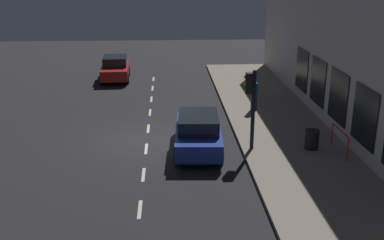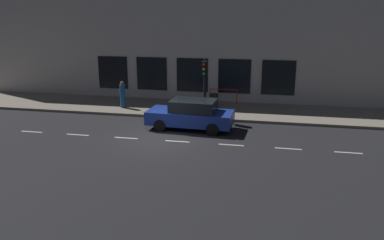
# 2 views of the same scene
# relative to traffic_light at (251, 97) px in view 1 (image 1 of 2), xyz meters

# --- Properties ---
(ground_plane) EXTENTS (60.00, 60.00, 0.00)m
(ground_plane) POSITION_rel_traffic_light_xyz_m (-4.29, 1.57, -2.37)
(ground_plane) COLOR #232326
(sidewalk) EXTENTS (4.50, 32.00, 0.15)m
(sidewalk) POSITION_rel_traffic_light_xyz_m (1.96, 1.57, -2.30)
(sidewalk) COLOR gray
(sidewalk) RESTS_ON ground
(building_facade) EXTENTS (0.65, 32.00, 8.39)m
(building_facade) POSITION_rel_traffic_light_xyz_m (4.51, 1.57, 1.81)
(building_facade) COLOR beige
(building_facade) RESTS_ON ground
(lane_centre_line) EXTENTS (0.12, 27.20, 0.01)m
(lane_centre_line) POSITION_rel_traffic_light_xyz_m (-4.29, 0.57, -2.37)
(lane_centre_line) COLOR beige
(lane_centre_line) RESTS_ON ground
(traffic_light) EXTENTS (0.50, 0.32, 3.31)m
(traffic_light) POSITION_rel_traffic_light_xyz_m (0.00, 0.00, 0.00)
(traffic_light) COLOR black
(traffic_light) RESTS_ON sidewalk
(parked_car_0) EXTENTS (2.01, 4.15, 1.58)m
(parked_car_0) POSITION_rel_traffic_light_xyz_m (-6.86, 13.54, -1.58)
(parked_car_0) COLOR red
(parked_car_0) RESTS_ON ground
(parked_car_1) EXTENTS (2.12, 4.58, 1.58)m
(parked_car_1) POSITION_rel_traffic_light_xyz_m (-2.09, 0.35, -1.58)
(parked_car_1) COLOR #1E389E
(parked_car_1) RESTS_ON ground
(pedestrian_0) EXTENTS (0.48, 0.48, 1.68)m
(pedestrian_0) POSITION_rel_traffic_light_xyz_m (1.19, 5.45, -1.44)
(pedestrian_0) COLOR #1E5189
(pedestrian_0) RESTS_ON sidewalk
(trash_bin) EXTENTS (0.60, 0.60, 0.82)m
(trash_bin) POSITION_rel_traffic_light_xyz_m (2.58, -0.17, -1.81)
(trash_bin) COLOR black
(trash_bin) RESTS_ON sidewalk
(red_railing) EXTENTS (0.05, 1.84, 0.97)m
(red_railing) POSITION_rel_traffic_light_xyz_m (3.57, -0.66, -1.51)
(red_railing) COLOR red
(red_railing) RESTS_ON sidewalk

